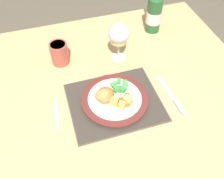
% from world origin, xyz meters
% --- Properties ---
extents(ground_plane, '(6.00, 6.00, 0.00)m').
position_xyz_m(ground_plane, '(0.00, 0.00, 0.00)').
color(ground_plane, brown).
extents(dining_table, '(1.16, 0.95, 0.74)m').
position_xyz_m(dining_table, '(0.00, 0.00, 0.65)').
color(dining_table, tan).
rests_on(dining_table, ground).
extents(placemat, '(0.33, 0.27, 0.01)m').
position_xyz_m(placemat, '(0.01, -0.07, 0.74)').
color(placemat, brown).
rests_on(placemat, dining_table).
extents(dinner_plate, '(0.24, 0.24, 0.02)m').
position_xyz_m(dinner_plate, '(0.01, -0.07, 0.76)').
color(dinner_plate, silver).
rests_on(dinner_plate, placemat).
extents(breaded_croquettes, '(0.08, 0.08, 0.04)m').
position_xyz_m(breaded_croquettes, '(-0.02, -0.06, 0.79)').
color(breaded_croquettes, '#A87033').
rests_on(breaded_croquettes, dinner_plate).
extents(green_beans_pile, '(0.06, 0.07, 0.02)m').
position_xyz_m(green_beans_pile, '(0.04, -0.03, 0.77)').
color(green_beans_pile, '#4CA84C').
rests_on(green_beans_pile, dinner_plate).
extents(glazed_carrots, '(0.05, 0.06, 0.02)m').
position_xyz_m(glazed_carrots, '(0.04, -0.10, 0.78)').
color(glazed_carrots, orange).
rests_on(glazed_carrots, dinner_plate).
extents(fork, '(0.03, 0.14, 0.01)m').
position_xyz_m(fork, '(-0.20, -0.06, 0.74)').
color(fork, silver).
rests_on(fork, dining_table).
extents(table_knife, '(0.03, 0.20, 0.01)m').
position_xyz_m(table_knife, '(0.22, -0.11, 0.74)').
color(table_knife, silver).
rests_on(table_knife, dining_table).
extents(wine_glass, '(0.08, 0.08, 0.17)m').
position_xyz_m(wine_glass, '(0.10, 0.16, 0.86)').
color(wine_glass, silver).
rests_on(wine_glass, dining_table).
extents(bottle, '(0.07, 0.07, 0.26)m').
position_xyz_m(bottle, '(0.31, 0.30, 0.84)').
color(bottle, '#23562D').
rests_on(bottle, dining_table).
extents(roast_potatoes, '(0.08, 0.05, 0.03)m').
position_xyz_m(roast_potatoes, '(0.03, -0.10, 0.78)').
color(roast_potatoes, '#DBB256').
rests_on(roast_potatoes, dinner_plate).
extents(drinking_cup, '(0.07, 0.07, 0.09)m').
position_xyz_m(drinking_cup, '(-0.14, 0.20, 0.79)').
color(drinking_cup, '#B24C42').
rests_on(drinking_cup, dining_table).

